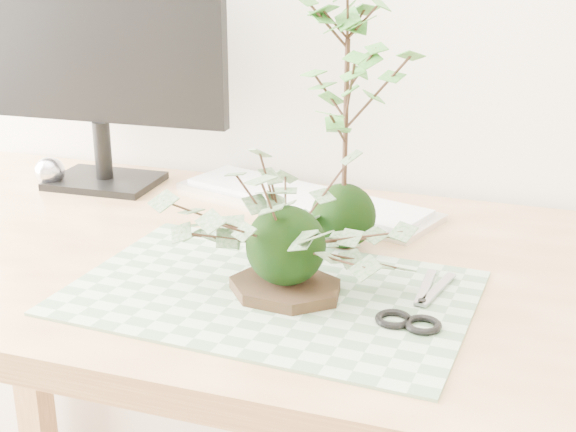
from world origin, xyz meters
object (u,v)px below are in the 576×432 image
object	(u,v)px
desk	(314,320)
maple_kokedama	(347,56)
ivy_kokedama	(286,210)
monitor	(97,51)
keyboard	(304,199)

from	to	relation	value
desk	maple_kokedama	distance (m)	0.37
desk	ivy_kokedama	bearing A→B (deg)	-92.08
desk	monitor	distance (m)	0.62
ivy_kokedama	maple_kokedama	world-z (taller)	maple_kokedama
monitor	maple_kokedama	bearing A→B (deg)	-20.03
ivy_kokedama	keyboard	size ratio (longest dim) A/B	0.73
desk	monitor	bearing A→B (deg)	153.91
keyboard	monitor	world-z (taller)	monitor
maple_kokedama	keyboard	bearing A→B (deg)	124.45
ivy_kokedama	keyboard	bearing A→B (deg)	104.25
maple_kokedama	monitor	distance (m)	0.51
ivy_kokedama	maple_kokedama	distance (m)	0.25
ivy_kokedama	monitor	bearing A→B (deg)	143.65
desk	ivy_kokedama	xyz separation A→B (m)	(-0.00, -0.11, 0.20)
desk	ivy_kokedama	size ratio (longest dim) A/B	4.54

